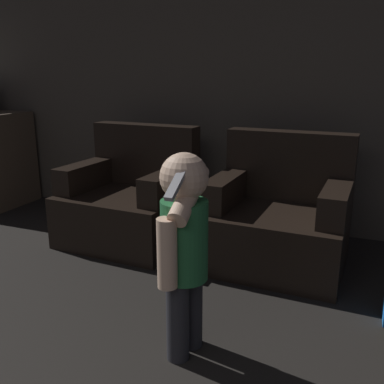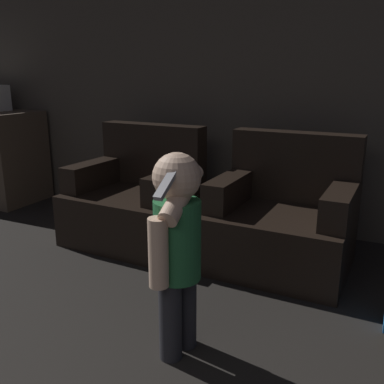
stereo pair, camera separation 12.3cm
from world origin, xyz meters
name	(u,v)px [view 2 (the right image)]	position (x,y,z in m)	size (l,w,h in m)	color
wall_back	(256,69)	(0.00, 4.50, 1.30)	(8.40, 0.05, 2.60)	#51493F
armchair_left	(137,200)	(-0.71, 3.80, 0.31)	(0.93, 0.81, 0.87)	black
armchair_right	(283,221)	(0.44, 3.80, 0.31)	(0.92, 0.80, 0.87)	black
person_toddler	(177,241)	(0.24, 2.63, 0.56)	(0.21, 0.36, 0.95)	#28282D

